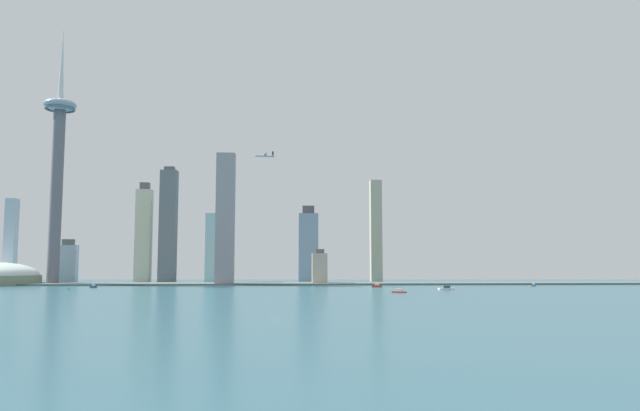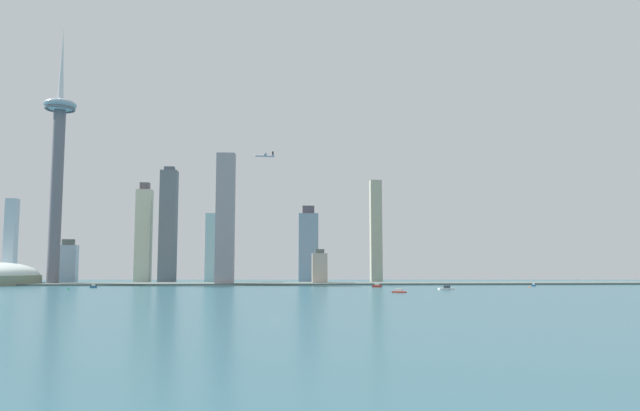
{
  "view_description": "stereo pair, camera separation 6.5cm",
  "coord_description": "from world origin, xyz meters",
  "px_view_note": "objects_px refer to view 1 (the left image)",
  "views": [
    {
      "loc": [
        4.82,
        -297.86,
        26.75
      ],
      "look_at": [
        48.81,
        457.14,
        101.02
      ],
      "focal_mm": 33.31,
      "sensor_mm": 36.0,
      "label": 1
    },
    {
      "loc": [
        4.88,
        -297.87,
        26.75
      ],
      "look_at": [
        48.81,
        457.14,
        101.02
      ],
      "focal_mm": 33.31,
      "sensor_mm": 36.0,
      "label": 2
    }
  ],
  "objects_px": {
    "skyscraper_2": "(168,225)",
    "skyscraper_4": "(320,268)",
    "observation_tower": "(58,155)",
    "skyscraper_0": "(68,263)",
    "channel_buoy_1": "(530,286)",
    "skyscraper_3": "(11,241)",
    "boat_3": "(534,285)",
    "skyscraper_6": "(214,248)",
    "boat_2": "(399,291)",
    "channel_buoy_0": "(68,288)",
    "skyscraper_8": "(308,246)",
    "skyscraper_7": "(144,234)",
    "boat_0": "(93,286)",
    "skyscraper_1": "(376,231)",
    "boat_1": "(446,288)",
    "boat_4": "(377,286)",
    "skyscraper_5": "(225,219)",
    "airplane": "(265,156)"
  },
  "relations": [
    {
      "from": "skyscraper_6",
      "to": "channel_buoy_1",
      "type": "distance_m",
      "value": 415.16
    },
    {
      "from": "boat_3",
      "to": "channel_buoy_0",
      "type": "bearing_deg",
      "value": 128.0
    },
    {
      "from": "observation_tower",
      "to": "channel_buoy_1",
      "type": "distance_m",
      "value": 604.63
    },
    {
      "from": "skyscraper_3",
      "to": "skyscraper_7",
      "type": "relative_size",
      "value": 0.79
    },
    {
      "from": "boat_4",
      "to": "skyscraper_4",
      "type": "bearing_deg",
      "value": -35.71
    },
    {
      "from": "skyscraper_3",
      "to": "channel_buoy_0",
      "type": "distance_m",
      "value": 237.64
    },
    {
      "from": "skyscraper_8",
      "to": "channel_buoy_1",
      "type": "distance_m",
      "value": 310.72
    },
    {
      "from": "boat_1",
      "to": "boat_3",
      "type": "bearing_deg",
      "value": -153.35
    },
    {
      "from": "observation_tower",
      "to": "skyscraper_3",
      "type": "distance_m",
      "value": 136.5
    },
    {
      "from": "skyscraper_3",
      "to": "boat_4",
      "type": "distance_m",
      "value": 492.93
    },
    {
      "from": "airplane",
      "to": "channel_buoy_0",
      "type": "bearing_deg",
      "value": 24.85
    },
    {
      "from": "boat_3",
      "to": "boat_4",
      "type": "distance_m",
      "value": 193.16
    },
    {
      "from": "skyscraper_7",
      "to": "airplane",
      "type": "distance_m",
      "value": 231.7
    },
    {
      "from": "skyscraper_6",
      "to": "channel_buoy_0",
      "type": "height_order",
      "value": "skyscraper_6"
    },
    {
      "from": "skyscraper_6",
      "to": "boat_2",
      "type": "height_order",
      "value": "skyscraper_6"
    },
    {
      "from": "observation_tower",
      "to": "skyscraper_5",
      "type": "relative_size",
      "value": 2.02
    },
    {
      "from": "observation_tower",
      "to": "skyscraper_6",
      "type": "xyz_separation_m",
      "value": [
        194.94,
        57.19,
        -118.22
      ]
    },
    {
      "from": "skyscraper_3",
      "to": "skyscraper_8",
      "type": "distance_m",
      "value": 399.79
    },
    {
      "from": "observation_tower",
      "to": "boat_3",
      "type": "relative_size",
      "value": 36.48
    },
    {
      "from": "observation_tower",
      "to": "skyscraper_4",
      "type": "distance_m",
      "value": 368.49
    },
    {
      "from": "skyscraper_2",
      "to": "airplane",
      "type": "xyz_separation_m",
      "value": [
        140.13,
        -103.16,
        83.33
      ]
    },
    {
      "from": "boat_3",
      "to": "skyscraper_4",
      "type": "bearing_deg",
      "value": 104.43
    },
    {
      "from": "boat_1",
      "to": "boat_4",
      "type": "distance_m",
      "value": 90.7
    },
    {
      "from": "skyscraper_1",
      "to": "skyscraper_2",
      "type": "distance_m",
      "value": 301.51
    },
    {
      "from": "airplane",
      "to": "skyscraper_6",
      "type": "bearing_deg",
      "value": -54.44
    },
    {
      "from": "skyscraper_0",
      "to": "boat_0",
      "type": "height_order",
      "value": "skyscraper_0"
    },
    {
      "from": "boat_4",
      "to": "airplane",
      "type": "relative_size",
      "value": 0.42
    },
    {
      "from": "skyscraper_0",
      "to": "channel_buoy_0",
      "type": "relative_size",
      "value": 21.1
    },
    {
      "from": "skyscraper_0",
      "to": "skyscraper_7",
      "type": "xyz_separation_m",
      "value": [
        90.4,
        42.31,
        41.2
      ]
    },
    {
      "from": "skyscraper_8",
      "to": "skyscraper_0",
      "type": "bearing_deg",
      "value": -176.16
    },
    {
      "from": "skyscraper_1",
      "to": "channel_buoy_1",
      "type": "distance_m",
      "value": 264.82
    },
    {
      "from": "skyscraper_1",
      "to": "skyscraper_5",
      "type": "bearing_deg",
      "value": -150.63
    },
    {
      "from": "skyscraper_1",
      "to": "airplane",
      "type": "xyz_separation_m",
      "value": [
        -160.92,
        -118.85,
        89.13
      ]
    },
    {
      "from": "boat_2",
      "to": "boat_0",
      "type": "bearing_deg",
      "value": -177.39
    },
    {
      "from": "skyscraper_0",
      "to": "channel_buoy_1",
      "type": "height_order",
      "value": "skyscraper_0"
    },
    {
      "from": "channel_buoy_1",
      "to": "skyscraper_2",
      "type": "bearing_deg",
      "value": 156.27
    },
    {
      "from": "skyscraper_3",
      "to": "boat_3",
      "type": "bearing_deg",
      "value": -9.92
    },
    {
      "from": "skyscraper_3",
      "to": "skyscraper_6",
      "type": "bearing_deg",
      "value": 3.92
    },
    {
      "from": "skyscraper_2",
      "to": "channel_buoy_1",
      "type": "height_order",
      "value": "skyscraper_2"
    },
    {
      "from": "skyscraper_2",
      "to": "skyscraper_7",
      "type": "height_order",
      "value": "skyscraper_2"
    },
    {
      "from": "channel_buoy_0",
      "to": "boat_0",
      "type": "bearing_deg",
      "value": 78.34
    },
    {
      "from": "observation_tower",
      "to": "skyscraper_7",
      "type": "xyz_separation_m",
      "value": [
        90.06,
        92.99,
        -97.58
      ]
    },
    {
      "from": "skyscraper_2",
      "to": "skyscraper_4",
      "type": "distance_m",
      "value": 235.68
    },
    {
      "from": "boat_2",
      "to": "airplane",
      "type": "xyz_separation_m",
      "value": [
        -132.67,
        203.69,
        163.06
      ]
    },
    {
      "from": "skyscraper_7",
      "to": "boat_1",
      "type": "xyz_separation_m",
      "value": [
        370.78,
        -257.21,
        -67.17
      ]
    },
    {
      "from": "skyscraper_2",
      "to": "observation_tower",
      "type": "bearing_deg",
      "value": -147.35
    },
    {
      "from": "boat_1",
      "to": "channel_buoy_0",
      "type": "height_order",
      "value": "boat_1"
    },
    {
      "from": "skyscraper_2",
      "to": "boat_1",
      "type": "distance_m",
      "value": 422.0
    },
    {
      "from": "skyscraper_7",
      "to": "channel_buoy_0",
      "type": "xyz_separation_m",
      "value": [
        -19.35,
        -236.18,
        -67.28
      ]
    },
    {
      "from": "skyscraper_0",
      "to": "skyscraper_1",
      "type": "relative_size",
      "value": 0.4
    }
  ]
}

